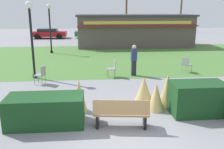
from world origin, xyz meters
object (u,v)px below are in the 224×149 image
object	(u,v)px
park_bench	(121,113)
tree_left_bg	(181,13)
lamppost_mid	(31,31)
tree_right_bg	(126,14)
cafe_chair_east	(41,74)
cafe_chair_west	(186,64)
person_strolling	(134,60)
lamppost_far	(50,22)
parked_car_center_slot	(92,33)
parked_car_west_slot	(49,33)
food_kiosk	(134,30)
parked_car_east_slot	(137,32)
cafe_chair_center	(113,67)

from	to	relation	value
park_bench	tree_left_bg	xyz separation A→B (m)	(13.41, 32.02, 2.48)
park_bench	tree_left_bg	world-z (taller)	tree_left_bg
lamppost_mid	tree_right_bg	bearing A→B (deg)	70.63
cafe_chair_east	tree_left_bg	world-z (taller)	tree_left_bg
cafe_chair_west	person_strolling	world-z (taller)	person_strolling
lamppost_far	parked_car_center_slot	size ratio (longest dim) A/B	0.91
park_bench	lamppost_far	distance (m)	14.41
lamppost_far	parked_car_west_slot	size ratio (longest dim) A/B	0.93
food_kiosk	parked_car_west_slot	world-z (taller)	food_kiosk
parked_car_west_slot	parked_car_east_slot	size ratio (longest dim) A/B	0.97
tree_left_bg	tree_right_bg	distance (m)	9.49
person_strolling	tree_right_bg	size ratio (longest dim) A/B	0.27
lamppost_mid	parked_car_west_slot	distance (m)	18.56
lamppost_mid	cafe_chair_west	distance (m)	8.65
cafe_chair_west	tree_left_bg	world-z (taller)	tree_left_bg
lamppost_mid	cafe_chair_center	bearing A→B (deg)	-2.29
parked_car_west_slot	parked_car_center_slot	xyz separation A→B (m)	(5.30, 0.00, 0.00)
food_kiosk	cafe_chair_center	size ratio (longest dim) A/B	12.54
parked_car_center_slot	food_kiosk	bearing A→B (deg)	-59.93
lamppost_far	parked_car_east_slot	bearing A→B (deg)	49.51
cafe_chair_west	cafe_chair_center	world-z (taller)	same
park_bench	parked_car_west_slot	size ratio (longest dim) A/B	0.42
parked_car_center_slot	parked_car_east_slot	bearing A→B (deg)	-0.05
lamppost_mid	parked_car_west_slot	size ratio (longest dim) A/B	0.93
person_strolling	tree_right_bg	world-z (taller)	tree_right_bg
food_kiosk	tree_left_bg	bearing A→B (deg)	56.04
parked_car_east_slot	lamppost_far	bearing A→B (deg)	-130.49
cafe_chair_center	lamppost_mid	bearing A→B (deg)	177.71
lamppost_mid	parked_car_east_slot	xyz separation A→B (m)	(8.84, 18.34, -1.84)
person_strolling	cafe_chair_center	bearing A→B (deg)	-17.93
cafe_chair_east	cafe_chair_center	size ratio (longest dim) A/B	1.00
lamppost_far	cafe_chair_center	distance (m)	9.20
park_bench	tree_right_bg	bearing A→B (deg)	81.62
cafe_chair_west	parked_car_east_slot	distance (m)	17.93
park_bench	cafe_chair_center	bearing A→B (deg)	87.39
lamppost_far	tree_right_bg	xyz separation A→B (m)	(8.47, 15.65, 0.30)
lamppost_far	food_kiosk	xyz separation A→B (m)	(7.56, 3.52, -0.96)
person_strolling	parked_car_west_slot	world-z (taller)	person_strolling
cafe_chair_west	tree_right_bg	distance (m)	23.02
cafe_chair_west	food_kiosk	bearing A→B (deg)	96.00
person_strolling	parked_car_west_slot	distance (m)	19.77
park_bench	cafe_chair_east	distance (m)	5.87
food_kiosk	cafe_chair_center	xyz separation A→B (m)	(-3.14, -11.34, -0.99)
person_strolling	cafe_chair_east	bearing A→B (deg)	-13.80
park_bench	parked_car_west_slot	distance (m)	25.07
lamppost_mid	cafe_chair_center	xyz separation A→B (m)	(4.15, -0.17, -1.96)
cafe_chair_center	tree_left_bg	world-z (taller)	tree_left_bg
lamppost_mid	cafe_chair_west	bearing A→B (deg)	2.82
food_kiosk	parked_car_west_slot	xyz separation A→B (m)	(-9.45, 7.16, -0.88)
park_bench	food_kiosk	xyz separation A→B (m)	(3.40, 17.17, 1.04)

